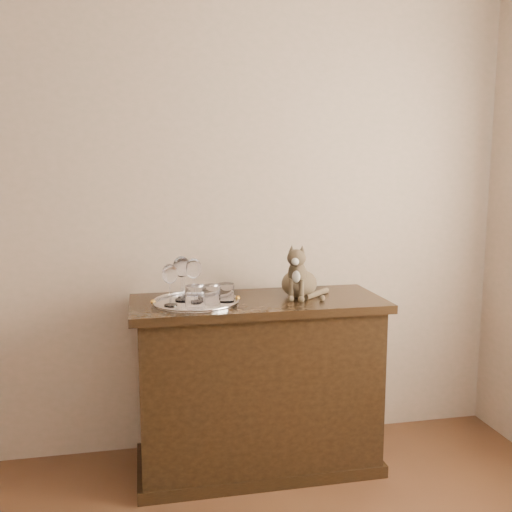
{
  "coord_description": "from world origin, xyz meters",
  "views": [
    {
      "loc": [
        0.06,
        -0.65,
        1.46
      ],
      "look_at": [
        0.59,
        1.95,
        1.06
      ],
      "focal_mm": 40.0,
      "sensor_mm": 36.0,
      "label": 1
    }
  ],
  "objects_px": {
    "tray": "(196,303)",
    "wine_glass_d": "(194,280)",
    "tumbler_b": "(195,297)",
    "wine_glass_a": "(182,278)",
    "wine_glass_b": "(184,278)",
    "wine_glass_c": "(170,285)",
    "cat": "(299,270)",
    "tumbler_a": "(212,295)",
    "tumbler_c": "(226,293)",
    "sideboard": "(258,384)"
  },
  "relations": [
    {
      "from": "tray",
      "to": "tumbler_c",
      "type": "bearing_deg",
      "value": -7.58
    },
    {
      "from": "wine_glass_c",
      "to": "tray",
      "type": "bearing_deg",
      "value": 20.2
    },
    {
      "from": "wine_glass_a",
      "to": "wine_glass_d",
      "type": "xyz_separation_m",
      "value": [
        0.05,
        -0.02,
        -0.0
      ]
    },
    {
      "from": "tumbler_a",
      "to": "tray",
      "type": "bearing_deg",
      "value": 138.88
    },
    {
      "from": "wine_glass_a",
      "to": "tumbler_a",
      "type": "bearing_deg",
      "value": -40.12
    },
    {
      "from": "tumbler_b",
      "to": "cat",
      "type": "xyz_separation_m",
      "value": [
        0.52,
        0.15,
        0.08
      ]
    },
    {
      "from": "wine_glass_b",
      "to": "tumbler_a",
      "type": "bearing_deg",
      "value": -56.64
    },
    {
      "from": "tumbler_a",
      "to": "tumbler_b",
      "type": "distance_m",
      "value": 0.09
    },
    {
      "from": "tray",
      "to": "wine_glass_c",
      "type": "distance_m",
      "value": 0.16
    },
    {
      "from": "cat",
      "to": "wine_glass_d",
      "type": "bearing_deg",
      "value": -153.99
    },
    {
      "from": "tumbler_c",
      "to": "cat",
      "type": "height_order",
      "value": "cat"
    },
    {
      "from": "tray",
      "to": "wine_glass_d",
      "type": "height_order",
      "value": "wine_glass_d"
    },
    {
      "from": "tray",
      "to": "wine_glass_a",
      "type": "xyz_separation_m",
      "value": [
        -0.06,
        0.05,
        0.11
      ]
    },
    {
      "from": "tumbler_c",
      "to": "tumbler_b",
      "type": "bearing_deg",
      "value": -149.8
    },
    {
      "from": "wine_glass_a",
      "to": "wine_glass_c",
      "type": "height_order",
      "value": "wine_glass_a"
    },
    {
      "from": "tumbler_b",
      "to": "wine_glass_a",
      "type": "bearing_deg",
      "value": 106.74
    },
    {
      "from": "wine_glass_d",
      "to": "cat",
      "type": "xyz_separation_m",
      "value": [
        0.51,
        0.02,
        0.02
      ]
    },
    {
      "from": "tray",
      "to": "wine_glass_a",
      "type": "relative_size",
      "value": 1.91
    },
    {
      "from": "wine_glass_a",
      "to": "tumbler_c",
      "type": "height_order",
      "value": "wine_glass_a"
    },
    {
      "from": "sideboard",
      "to": "wine_glass_a",
      "type": "bearing_deg",
      "value": 176.89
    },
    {
      "from": "wine_glass_b",
      "to": "wine_glass_d",
      "type": "bearing_deg",
      "value": -64.57
    },
    {
      "from": "wine_glass_a",
      "to": "wine_glass_b",
      "type": "relative_size",
      "value": 1.1
    },
    {
      "from": "tumbler_a",
      "to": "tumbler_b",
      "type": "relative_size",
      "value": 0.9
    },
    {
      "from": "wine_glass_b",
      "to": "tumbler_b",
      "type": "height_order",
      "value": "wine_glass_b"
    },
    {
      "from": "wine_glass_d",
      "to": "tumbler_b",
      "type": "height_order",
      "value": "wine_glass_d"
    },
    {
      "from": "tumbler_a",
      "to": "sideboard",
      "type": "bearing_deg",
      "value": 20.62
    },
    {
      "from": "wine_glass_b",
      "to": "cat",
      "type": "bearing_deg",
      "value": -6.65
    },
    {
      "from": "wine_glass_d",
      "to": "tumbler_b",
      "type": "distance_m",
      "value": 0.15
    },
    {
      "from": "tumbler_b",
      "to": "tumbler_c",
      "type": "xyz_separation_m",
      "value": [
        0.15,
        0.09,
        -0.01
      ]
    },
    {
      "from": "wine_glass_c",
      "to": "tumbler_c",
      "type": "xyz_separation_m",
      "value": [
        0.26,
        0.03,
        -0.05
      ]
    },
    {
      "from": "wine_glass_c",
      "to": "wine_glass_d",
      "type": "height_order",
      "value": "wine_glass_d"
    },
    {
      "from": "wine_glass_b",
      "to": "wine_glass_c",
      "type": "xyz_separation_m",
      "value": [
        -0.07,
        -0.16,
        -0.0
      ]
    },
    {
      "from": "wine_glass_a",
      "to": "tumbler_b",
      "type": "relative_size",
      "value": 2.12
    },
    {
      "from": "wine_glass_c",
      "to": "tumbler_b",
      "type": "xyz_separation_m",
      "value": [
        0.1,
        -0.06,
        -0.05
      ]
    },
    {
      "from": "tray",
      "to": "tumbler_a",
      "type": "xyz_separation_m",
      "value": [
        0.07,
        -0.06,
        0.05
      ]
    },
    {
      "from": "cat",
      "to": "tumbler_b",
      "type": "bearing_deg",
      "value": -139.47
    },
    {
      "from": "wine_glass_a",
      "to": "tumbler_c",
      "type": "relative_size",
      "value": 2.47
    },
    {
      "from": "tray",
      "to": "wine_glass_a",
      "type": "bearing_deg",
      "value": 140.98
    },
    {
      "from": "tray",
      "to": "cat",
      "type": "distance_m",
      "value": 0.52
    },
    {
      "from": "wine_glass_b",
      "to": "cat",
      "type": "height_order",
      "value": "cat"
    },
    {
      "from": "wine_glass_a",
      "to": "tumbler_a",
      "type": "relative_size",
      "value": 2.36
    },
    {
      "from": "tray",
      "to": "wine_glass_d",
      "type": "bearing_deg",
      "value": 103.08
    },
    {
      "from": "tumbler_a",
      "to": "tumbler_c",
      "type": "relative_size",
      "value": 1.05
    },
    {
      "from": "tray",
      "to": "wine_glass_d",
      "type": "xyz_separation_m",
      "value": [
        -0.01,
        0.03,
        0.1
      ]
    },
    {
      "from": "cat",
      "to": "wine_glass_c",
      "type": "bearing_deg",
      "value": -147.63
    },
    {
      "from": "sideboard",
      "to": "wine_glass_a",
      "type": "height_order",
      "value": "wine_glass_a"
    },
    {
      "from": "tray",
      "to": "wine_glass_a",
      "type": "height_order",
      "value": "wine_glass_a"
    },
    {
      "from": "wine_glass_c",
      "to": "wine_glass_b",
      "type": "bearing_deg",
      "value": 64.82
    },
    {
      "from": "wine_glass_c",
      "to": "tumbler_b",
      "type": "relative_size",
      "value": 1.92
    },
    {
      "from": "tumbler_b",
      "to": "cat",
      "type": "bearing_deg",
      "value": 16.49
    }
  ]
}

